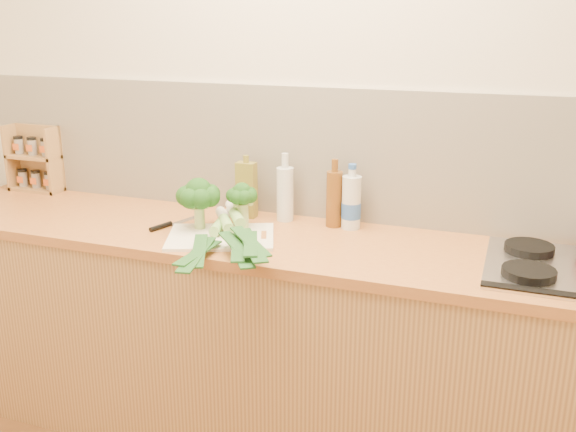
{
  "coord_description": "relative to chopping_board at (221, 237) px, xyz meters",
  "views": [
    {
      "loc": [
        0.8,
        -0.97,
        1.71
      ],
      "look_at": [
        0.04,
        1.1,
        1.02
      ],
      "focal_mm": 40.0,
      "sensor_mm": 36.0,
      "label": 1
    }
  ],
  "objects": [
    {
      "name": "room_shell",
      "position": [
        0.23,
        0.39,
        0.26
      ],
      "size": [
        3.5,
        3.5,
        3.5
      ],
      "color": "beige",
      "rests_on": "ground"
    },
    {
      "name": "counter",
      "position": [
        0.23,
        0.1,
        -0.46
      ],
      "size": [
        3.2,
        0.62,
        0.9
      ],
      "color": "#B2864A",
      "rests_on": "ground"
    },
    {
      "name": "chopping_board",
      "position": [
        0.0,
        0.0,
        0.0
      ],
      "size": [
        0.48,
        0.42,
        0.01
      ],
      "primitive_type": "cube",
      "rotation": [
        0.0,
        0.0,
        0.37
      ],
      "color": "white",
      "rests_on": "counter"
    },
    {
      "name": "broccoli_left",
      "position": [
        -0.12,
        0.05,
        0.14
      ],
      "size": [
        0.17,
        0.17,
        0.2
      ],
      "color": "#A5C070",
      "rests_on": "chopping_board"
    },
    {
      "name": "broccoli_right",
      "position": [
        0.04,
        0.12,
        0.13
      ],
      "size": [
        0.12,
        0.12,
        0.18
      ],
      "color": "#A5C070",
      "rests_on": "chopping_board"
    },
    {
      "name": "leek_front",
      "position": [
        -0.01,
        -0.04,
        0.03
      ],
      "size": [
        0.2,
        0.66,
        0.04
      ],
      "rotation": [
        0.0,
        0.0,
        0.22
      ],
      "color": "white",
      "rests_on": "chopping_board"
    },
    {
      "name": "leek_mid",
      "position": [
        0.06,
        -0.04,
        0.05
      ],
      "size": [
        0.39,
        0.56,
        0.04
      ],
      "rotation": [
        0.0,
        0.0,
        0.59
      ],
      "color": "white",
      "rests_on": "chopping_board"
    },
    {
      "name": "leek_back",
      "position": [
        0.09,
        -0.01,
        0.07
      ],
      "size": [
        0.41,
        0.59,
        0.04
      ],
      "rotation": [
        0.0,
        0.0,
        0.58
      ],
      "color": "white",
      "rests_on": "chopping_board"
    },
    {
      "name": "chefs_knife",
      "position": [
        -0.26,
        0.05,
        0.0
      ],
      "size": [
        0.11,
        0.26,
        0.02
      ],
      "rotation": [
        0.0,
        0.0,
        -0.31
      ],
      "color": "silver",
      "rests_on": "counter"
    },
    {
      "name": "spice_rack",
      "position": [
        -1.14,
        0.34,
        0.13
      ],
      "size": [
        0.26,
        0.1,
        0.31
      ],
      "color": "#A98448",
      "rests_on": "counter"
    },
    {
      "name": "oil_tin",
      "position": [
        -0.02,
        0.29,
        0.11
      ],
      "size": [
        0.08,
        0.05,
        0.26
      ],
      "color": "olive",
      "rests_on": "counter"
    },
    {
      "name": "glass_bottle",
      "position": [
        0.15,
        0.3,
        0.11
      ],
      "size": [
        0.07,
        0.07,
        0.28
      ],
      "color": "silver",
      "rests_on": "counter"
    },
    {
      "name": "amber_bottle",
      "position": [
        0.36,
        0.29,
        0.11
      ],
      "size": [
        0.06,
        0.06,
        0.27
      ],
      "color": "brown",
      "rests_on": "counter"
    },
    {
      "name": "water_bottle",
      "position": [
        0.43,
        0.29,
        0.09
      ],
      "size": [
        0.08,
        0.08,
        0.24
      ],
      "color": "silver",
      "rests_on": "counter"
    }
  ]
}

